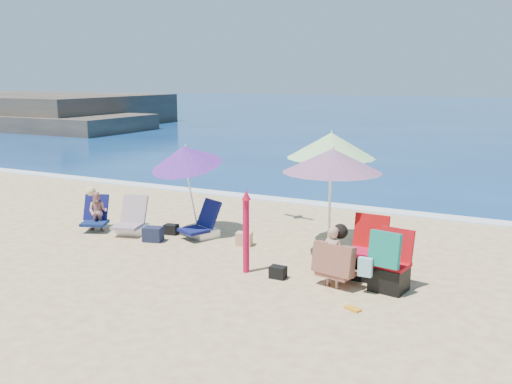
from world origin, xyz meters
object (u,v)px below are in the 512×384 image
at_px(camp_chair_right, 388,269).
at_px(person_center, 334,257).
at_px(chair_navy, 203,227).
at_px(chair_rainbow, 132,224).
at_px(umbrella_blue, 185,156).
at_px(camp_chair_left, 366,259).
at_px(umbrella_striped, 331,145).
at_px(furled_umbrella, 246,227).
at_px(umbrella_turquoise, 332,161).
at_px(person_left, 97,211).

distance_m(camp_chair_right, person_center, 0.80).
height_order(chair_navy, chair_rainbow, chair_rainbow).
xyz_separation_m(umbrella_blue, camp_chair_left, (3.89, -0.81, -1.27)).
bearing_deg(camp_chair_left, umbrella_striped, 128.82).
relative_size(umbrella_striped, camp_chair_left, 2.21).
distance_m(furled_umbrella, camp_chair_left, 1.94).
relative_size(umbrella_striped, umbrella_blue, 1.12).
height_order(umbrella_turquoise, person_center, umbrella_turquoise).
bearing_deg(umbrella_blue, person_center, -21.75).
bearing_deg(furled_umbrella, camp_chair_right, 6.43).
distance_m(umbrella_striped, person_left, 4.92).
distance_m(umbrella_blue, chair_rainbow, 1.76).
xyz_separation_m(umbrella_striped, umbrella_blue, (-2.78, -0.57, -0.30)).
bearing_deg(camp_chair_right, furled_umbrella, -173.57).
bearing_deg(umbrella_turquoise, chair_rainbow, -175.66).
relative_size(umbrella_striped, person_center, 2.26).
bearing_deg(chair_rainbow, person_left, -168.05).
relative_size(umbrella_turquoise, furled_umbrella, 1.49).
height_order(furled_umbrella, camp_chair_left, furled_umbrella).
height_order(umbrella_turquoise, umbrella_striped, umbrella_striped).
xyz_separation_m(chair_rainbow, person_left, (-0.76, -0.16, 0.21)).
xyz_separation_m(chair_navy, camp_chair_right, (3.94, -1.18, 0.15)).
distance_m(chair_rainbow, person_left, 0.81).
relative_size(umbrella_blue, camp_chair_left, 1.98).
bearing_deg(furled_umbrella, umbrella_striped, 72.13).
bearing_deg(umbrella_turquoise, camp_chair_left, -38.65).
distance_m(chair_rainbow, person_center, 4.70).
height_order(camp_chair_left, person_left, camp_chair_left).
bearing_deg(umbrella_striped, furled_umbrella, -107.87).
height_order(umbrella_striped, person_center, umbrella_striped).
height_order(umbrella_turquoise, chair_rainbow, umbrella_turquoise).
relative_size(furled_umbrella, camp_chair_left, 1.41).
relative_size(umbrella_striped, chair_rainbow, 2.53).
height_order(chair_rainbow, camp_chair_left, camp_chair_left).
height_order(furled_umbrella, person_center, furled_umbrella).
distance_m(chair_navy, person_center, 3.47).
bearing_deg(umbrella_blue, person_left, -160.72).
relative_size(umbrella_turquoise, person_center, 2.16).
distance_m(umbrella_striped, camp_chair_right, 2.82).
distance_m(furled_umbrella, person_center, 1.48).
xyz_separation_m(umbrella_turquoise, chair_navy, (-2.66, 0.10, -1.51)).
bearing_deg(furled_umbrella, person_left, 167.56).
xyz_separation_m(umbrella_striped, camp_chair_left, (1.11, -1.38, -1.58)).
height_order(camp_chair_right, person_center, person_center).
height_order(chair_rainbow, person_center, person_center).
height_order(umbrella_striped, furled_umbrella, umbrella_striped).
bearing_deg(person_left, umbrella_striped, 14.59).
xyz_separation_m(umbrella_turquoise, umbrella_blue, (-3.06, 0.15, -0.14)).
bearing_deg(camp_chair_left, person_center, -117.00).
relative_size(chair_navy, person_center, 0.95).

